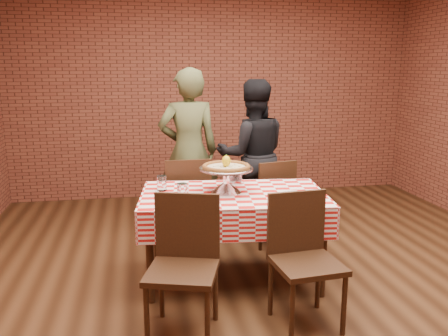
{
  "coord_description": "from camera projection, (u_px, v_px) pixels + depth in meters",
  "views": [
    {
      "loc": [
        -1.04,
        -3.41,
        1.79
      ],
      "look_at": [
        -0.35,
        0.4,
        0.94
      ],
      "focal_mm": 37.63,
      "sensor_mm": 36.0,
      "label": 1
    }
  ],
  "objects": [
    {
      "name": "condiment_caddy",
      "position": [
        236.0,
        175.0,
        4.16
      ],
      "size": [
        0.13,
        0.12,
        0.15
      ],
      "primitive_type": "cube",
      "rotation": [
        0.0,
        0.0,
        -0.38
      ],
      "color": "silver",
      "rests_on": "tablecloth"
    },
    {
      "name": "pizza",
      "position": [
        226.0,
        167.0,
        3.86
      ],
      "size": [
        0.54,
        0.54,
        0.03
      ],
      "primitive_type": "cylinder",
      "rotation": [
        0.0,
        0.0,
        -0.5
      ],
      "color": "#C8B58F",
      "rests_on": "pizza_stand"
    },
    {
      "name": "chair_near_left",
      "position": [
        182.0,
        269.0,
        3.1
      ],
      "size": [
        0.56,
        0.56,
        0.93
      ],
      "primitive_type": null,
      "rotation": [
        0.0,
        0.0,
        -0.29
      ],
      "color": "#341F0E",
      "rests_on": "ground"
    },
    {
      "name": "sweetener_packet_b",
      "position": [
        313.0,
        196.0,
        3.78
      ],
      "size": [
        0.05,
        0.04,
        0.0
      ],
      "primitive_type": "cube",
      "rotation": [
        0.0,
        0.0,
        -0.16
      ],
      "color": "white",
      "rests_on": "tablecloth"
    },
    {
      "name": "diner_olive",
      "position": [
        189.0,
        151.0,
        5.05
      ],
      "size": [
        0.66,
        0.44,
        1.77
      ],
      "primitive_type": "imported",
      "rotation": [
        0.0,
        0.0,
        3.17
      ],
      "color": "#484D2C",
      "rests_on": "ground"
    },
    {
      "name": "chair_far_right",
      "position": [
        269.0,
        201.0,
        4.77
      ],
      "size": [
        0.47,
        0.47,
        0.88
      ],
      "primitive_type": null,
      "rotation": [
        0.0,
        0.0,
        3.34
      ],
      "color": "#341F0E",
      "rests_on": "ground"
    },
    {
      "name": "ground",
      "position": [
        274.0,
        289.0,
        3.84
      ],
      "size": [
        6.0,
        6.0,
        0.0
      ],
      "primitive_type": "plane",
      "color": "black",
      "rests_on": "ground"
    },
    {
      "name": "tablecloth",
      "position": [
        233.0,
        208.0,
        3.9
      ],
      "size": [
        1.62,
        1.09,
        0.26
      ],
      "primitive_type": null,
      "rotation": [
        0.0,
        0.0,
        -0.11
      ],
      "color": "red",
      "rests_on": "table"
    },
    {
      "name": "chair_near_right",
      "position": [
        307.0,
        263.0,
        3.22
      ],
      "size": [
        0.48,
        0.48,
        0.92
      ],
      "primitive_type": null,
      "rotation": [
        0.0,
        0.0,
        0.1
      ],
      "color": "#341F0E",
      "rests_on": "ground"
    },
    {
      "name": "table",
      "position": [
        233.0,
        237.0,
        3.95
      ],
      "size": [
        1.58,
        1.05,
        0.75
      ],
      "primitive_type": "cube",
      "rotation": [
        0.0,
        0.0,
        -0.11
      ],
      "color": "#341F0E",
      "rests_on": "ground"
    },
    {
      "name": "diner_black",
      "position": [
        252.0,
        155.0,
        5.16
      ],
      "size": [
        0.84,
        0.67,
        1.65
      ],
      "primitive_type": "imported",
      "rotation": [
        0.0,
        0.0,
        3.08
      ],
      "color": "black",
      "rests_on": "ground"
    },
    {
      "name": "lemon",
      "position": [
        226.0,
        161.0,
        3.84
      ],
      "size": [
        0.1,
        0.1,
        0.09
      ],
      "primitive_type": "ellipsoid",
      "rotation": [
        0.0,
        0.0,
        -0.5
      ],
      "color": "yellow",
      "rests_on": "pizza"
    },
    {
      "name": "chair_far_left",
      "position": [
        186.0,
        201.0,
        4.68
      ],
      "size": [
        0.45,
        0.45,
        0.92
      ],
      "primitive_type": null,
      "rotation": [
        0.0,
        0.0,
        3.17
      ],
      "color": "#341F0E",
      "rests_on": "ground"
    },
    {
      "name": "sweetener_packet_a",
      "position": [
        313.0,
        196.0,
        3.77
      ],
      "size": [
        0.05,
        0.04,
        0.0
      ],
      "primitive_type": "cube",
      "rotation": [
        0.0,
        0.0,
        -0.09
      ],
      "color": "white",
      "rests_on": "tablecloth"
    },
    {
      "name": "side_plate",
      "position": [
        293.0,
        194.0,
        3.82
      ],
      "size": [
        0.2,
        0.2,
        0.01
      ],
      "primitive_type": "cylinder",
      "rotation": [
        0.0,
        0.0,
        -0.11
      ],
      "color": "white",
      "rests_on": "tablecloth"
    },
    {
      "name": "water_glass_right",
      "position": [
        162.0,
        183.0,
        3.93
      ],
      "size": [
        0.09,
        0.09,
        0.13
      ],
      "primitive_type": "cylinder",
      "rotation": [
        0.0,
        0.0,
        -0.11
      ],
      "color": "white",
      "rests_on": "tablecloth"
    },
    {
      "name": "back_wall",
      "position": [
        215.0,
        91.0,
        6.41
      ],
      "size": [
        5.5,
        0.0,
        5.5
      ],
      "primitive_type": "plane",
      "rotation": [
        1.57,
        0.0,
        0.0
      ],
      "color": "brown",
      "rests_on": "ground"
    },
    {
      "name": "water_glass_left",
      "position": [
        182.0,
        191.0,
        3.67
      ],
      "size": [
        0.09,
        0.09,
        0.13
      ],
      "primitive_type": "cylinder",
      "rotation": [
        0.0,
        0.0,
        -0.11
      ],
      "color": "white",
      "rests_on": "tablecloth"
    },
    {
      "name": "pizza_stand",
      "position": [
        226.0,
        180.0,
        3.88
      ],
      "size": [
        0.62,
        0.62,
        0.2
      ],
      "primitive_type": null,
      "rotation": [
        0.0,
        0.0,
        -0.5
      ],
      "color": "silver",
      "rests_on": "tablecloth"
    }
  ]
}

